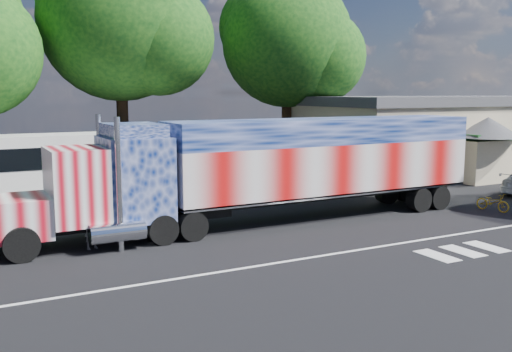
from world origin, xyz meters
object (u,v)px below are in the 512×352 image
bicycle (493,202)px  tree_ne_a (290,43)px  coach_bus (77,165)px  tree_n_mid (122,22)px  woman (92,227)px  semi_truck (271,167)px

bicycle → tree_ne_a: (-1.58, 15.75, 8.36)m
coach_bus → tree_n_mid: (3.89, 4.81, 7.91)m
bicycle → woman: bearing=162.2°
semi_truck → tree_ne_a: (8.74, 13.09, 6.39)m
bicycle → tree_n_mid: tree_n_mid is taller
tree_n_mid → tree_ne_a: tree_n_mid is taller
woman → bicycle: (17.83, -2.07, -0.35)m
coach_bus → bicycle: size_ratio=7.29×
semi_truck → coach_bus: size_ratio=1.88×
bicycle → semi_truck: bearing=154.4°
coach_bus → tree_ne_a: 16.83m
coach_bus → woman: coach_bus is taller
semi_truck → bicycle: (10.32, -2.67, -1.97)m
semi_truck → woman: 7.71m
semi_truck → tree_n_mid: tree_n_mid is taller
coach_bus → tree_ne_a: tree_ne_a is taller
semi_truck → tree_n_mid: (-2.23, 14.29, 7.27)m
coach_bus → bicycle: (16.44, -12.14, -1.33)m
woman → tree_n_mid: 18.12m
semi_truck → woman: semi_truck is taller
coach_bus → tree_ne_a: bearing=13.6°
woman → bicycle: 17.95m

